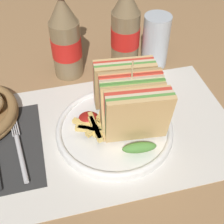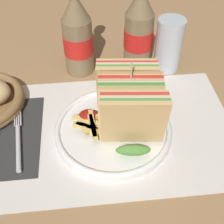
% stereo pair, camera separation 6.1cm
% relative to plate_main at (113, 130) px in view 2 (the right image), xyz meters
% --- Properties ---
extents(ground_plane, '(4.00, 4.00, 0.00)m').
position_rel_plate_main_xyz_m(ground_plane, '(-0.01, -0.02, -0.01)').
color(ground_plane, '#9E754C').
extents(placemat, '(0.47, 0.32, 0.00)m').
position_rel_plate_main_xyz_m(placemat, '(0.01, 0.01, -0.01)').
color(placemat, silver).
rests_on(placemat, ground_plane).
extents(plate_main, '(0.23, 0.23, 0.02)m').
position_rel_plate_main_xyz_m(plate_main, '(0.00, 0.00, 0.00)').
color(plate_main, white).
rests_on(plate_main, ground_plane).
extents(club_sandwich, '(0.12, 0.18, 0.15)m').
position_rel_plate_main_xyz_m(club_sandwich, '(0.03, 0.00, 0.06)').
color(club_sandwich, tan).
rests_on(club_sandwich, plate_main).
extents(fries_pile, '(0.09, 0.09, 0.02)m').
position_rel_plate_main_xyz_m(fries_pile, '(-0.04, -0.00, 0.02)').
color(fries_pile, '#E5C166').
rests_on(fries_pile, plate_main).
extents(ketchup_blob, '(0.04, 0.03, 0.01)m').
position_rel_plate_main_xyz_m(ketchup_blob, '(-0.05, 0.03, 0.02)').
color(ketchup_blob, maroon).
rests_on(ketchup_blob, plate_main).
extents(napkin, '(0.14, 0.21, 0.00)m').
position_rel_plate_main_xyz_m(napkin, '(-0.21, 0.01, -0.01)').
color(napkin, '#2D2D2D').
rests_on(napkin, ground_plane).
extents(fork, '(0.03, 0.19, 0.01)m').
position_rel_plate_main_xyz_m(fork, '(-0.19, -0.00, -0.00)').
color(fork, silver).
rests_on(fork, napkin).
extents(coke_bottle_near, '(0.07, 0.07, 0.22)m').
position_rel_plate_main_xyz_m(coke_bottle_near, '(-0.06, 0.22, 0.08)').
color(coke_bottle_near, '#7A6647').
rests_on(coke_bottle_near, ground_plane).
extents(coke_bottle_far, '(0.07, 0.07, 0.22)m').
position_rel_plate_main_xyz_m(coke_bottle_far, '(0.09, 0.23, 0.08)').
color(coke_bottle_far, '#7A6647').
rests_on(coke_bottle_far, ground_plane).
extents(glass_near, '(0.06, 0.06, 0.13)m').
position_rel_plate_main_xyz_m(glass_near, '(0.15, 0.20, 0.05)').
color(glass_near, silver).
rests_on(glass_near, ground_plane).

